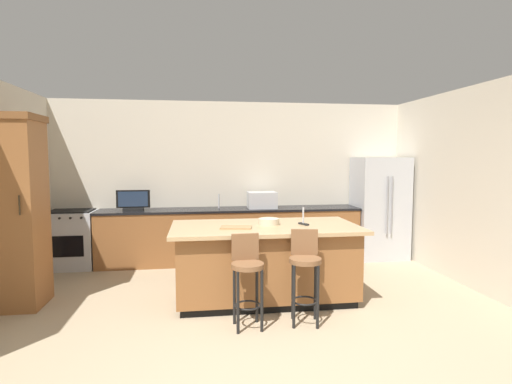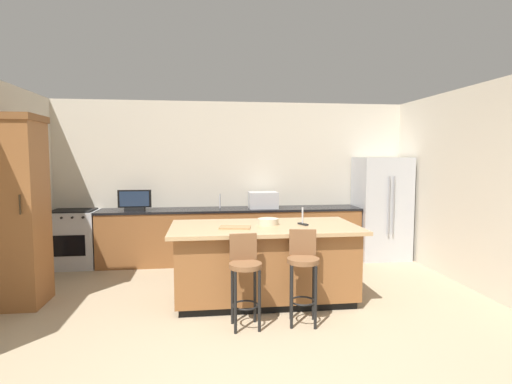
{
  "view_description": "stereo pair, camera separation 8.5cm",
  "coord_description": "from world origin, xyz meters",
  "px_view_note": "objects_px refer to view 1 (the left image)",
  "views": [
    {
      "loc": [
        -0.61,
        -3.06,
        1.77
      ],
      "look_at": [
        0.19,
        2.47,
        1.29
      ],
      "focal_mm": 28.26,
      "sensor_mm": 36.0,
      "label": 1
    },
    {
      "loc": [
        -0.52,
        -3.07,
        1.77
      ],
      "look_at": [
        0.19,
        2.47,
        1.29
      ],
      "focal_mm": 28.26,
      "sensor_mm": 36.0,
      "label": 2
    }
  ],
  "objects_px": {
    "fruit_bowl": "(269,222)",
    "bar_stool_left": "(247,272)",
    "cabinet_tower": "(16,208)",
    "bar_stool_right": "(305,268)",
    "refrigerator": "(379,208)",
    "tv_monitor": "(133,201)",
    "kitchen_island": "(265,262)",
    "cutting_board": "(236,227)",
    "range_oven": "(72,239)",
    "tv_remote": "(304,224)",
    "microwave": "(262,200)"
  },
  "relations": [
    {
      "from": "fruit_bowl",
      "to": "bar_stool_left",
      "type": "bearing_deg",
      "value": -114.1
    },
    {
      "from": "cabinet_tower",
      "to": "bar_stool_right",
      "type": "height_order",
      "value": "cabinet_tower"
    },
    {
      "from": "refrigerator",
      "to": "tv_monitor",
      "type": "bearing_deg",
      "value": -180.0
    },
    {
      "from": "kitchen_island",
      "to": "cutting_board",
      "type": "height_order",
      "value": "cutting_board"
    },
    {
      "from": "bar_stool_right",
      "to": "fruit_bowl",
      "type": "xyz_separation_m",
      "value": [
        -0.25,
        0.82,
        0.37
      ]
    },
    {
      "from": "fruit_bowl",
      "to": "range_oven",
      "type": "bearing_deg",
      "value": 147.91
    },
    {
      "from": "cutting_board",
      "to": "fruit_bowl",
      "type": "bearing_deg",
      "value": 23.88
    },
    {
      "from": "bar_stool_right",
      "to": "range_oven",
      "type": "bearing_deg",
      "value": 150.63
    },
    {
      "from": "refrigerator",
      "to": "tv_remote",
      "type": "bearing_deg",
      "value": -135.49
    },
    {
      "from": "refrigerator",
      "to": "tv_monitor",
      "type": "relative_size",
      "value": 3.36
    },
    {
      "from": "refrigerator",
      "to": "bar_stool_right",
      "type": "xyz_separation_m",
      "value": [
        -2.04,
        -2.58,
        -0.29
      ]
    },
    {
      "from": "microwave",
      "to": "bar_stool_right",
      "type": "relative_size",
      "value": 0.48
    },
    {
      "from": "kitchen_island",
      "to": "tv_monitor",
      "type": "relative_size",
      "value": 4.37
    },
    {
      "from": "refrigerator",
      "to": "fruit_bowl",
      "type": "bearing_deg",
      "value": -142.5
    },
    {
      "from": "range_oven",
      "to": "cabinet_tower",
      "type": "relative_size",
      "value": 0.41
    },
    {
      "from": "bar_stool_left",
      "to": "kitchen_island",
      "type": "bearing_deg",
      "value": 64.31
    },
    {
      "from": "microwave",
      "to": "tv_remote",
      "type": "distance_m",
      "value": 1.9
    },
    {
      "from": "microwave",
      "to": "fruit_bowl",
      "type": "xyz_separation_m",
      "value": [
        -0.2,
        -1.81,
        -0.08
      ]
    },
    {
      "from": "cabinet_tower",
      "to": "bar_stool_left",
      "type": "bearing_deg",
      "value": -20.3
    },
    {
      "from": "tv_monitor",
      "to": "bar_stool_right",
      "type": "relative_size",
      "value": 0.53
    },
    {
      "from": "tv_remote",
      "to": "range_oven",
      "type": "bearing_deg",
      "value": 127.37
    },
    {
      "from": "tv_remote",
      "to": "bar_stool_left",
      "type": "bearing_deg",
      "value": -159.33
    },
    {
      "from": "refrigerator",
      "to": "bar_stool_left",
      "type": "height_order",
      "value": "refrigerator"
    },
    {
      "from": "cabinet_tower",
      "to": "tv_monitor",
      "type": "distance_m",
      "value": 1.95
    },
    {
      "from": "cabinet_tower",
      "to": "bar_stool_right",
      "type": "xyz_separation_m",
      "value": [
        3.23,
        -0.95,
        -0.58
      ]
    },
    {
      "from": "refrigerator",
      "to": "bar_stool_right",
      "type": "height_order",
      "value": "refrigerator"
    },
    {
      "from": "kitchen_island",
      "to": "tv_remote",
      "type": "xyz_separation_m",
      "value": [
        0.48,
        -0.02,
        0.47
      ]
    },
    {
      "from": "range_oven",
      "to": "microwave",
      "type": "bearing_deg",
      "value": 0.02
    },
    {
      "from": "fruit_bowl",
      "to": "tv_remote",
      "type": "bearing_deg",
      "value": -9.65
    },
    {
      "from": "kitchen_island",
      "to": "tv_monitor",
      "type": "distance_m",
      "value": 2.66
    },
    {
      "from": "bar_stool_left",
      "to": "tv_remote",
      "type": "bearing_deg",
      "value": 40.27
    },
    {
      "from": "tv_monitor",
      "to": "tv_remote",
      "type": "height_order",
      "value": "tv_monitor"
    },
    {
      "from": "cabinet_tower",
      "to": "tv_remote",
      "type": "xyz_separation_m",
      "value": [
        3.41,
        -0.2,
        -0.23
      ]
    },
    {
      "from": "refrigerator",
      "to": "cutting_board",
      "type": "bearing_deg",
      "value": -144.4
    },
    {
      "from": "tv_monitor",
      "to": "cutting_board",
      "type": "height_order",
      "value": "tv_monitor"
    },
    {
      "from": "tv_monitor",
      "to": "tv_remote",
      "type": "bearing_deg",
      "value": -38.02
    },
    {
      "from": "refrigerator",
      "to": "bar_stool_left",
      "type": "bearing_deg",
      "value": -135.73
    },
    {
      "from": "kitchen_island",
      "to": "cutting_board",
      "type": "xyz_separation_m",
      "value": [
        -0.38,
        -0.13,
        0.46
      ]
    },
    {
      "from": "bar_stool_right",
      "to": "cutting_board",
      "type": "distance_m",
      "value": 0.99
    },
    {
      "from": "bar_stool_left",
      "to": "cutting_board",
      "type": "distance_m",
      "value": 0.75
    },
    {
      "from": "refrigerator",
      "to": "bar_stool_right",
      "type": "distance_m",
      "value": 3.3
    },
    {
      "from": "bar_stool_left",
      "to": "fruit_bowl",
      "type": "bearing_deg",
      "value": 62.47
    },
    {
      "from": "tv_monitor",
      "to": "range_oven",
      "type": "bearing_deg",
      "value": 177.01
    },
    {
      "from": "tv_monitor",
      "to": "tv_remote",
      "type": "relative_size",
      "value": 3.09
    },
    {
      "from": "microwave",
      "to": "bar_stool_left",
      "type": "bearing_deg",
      "value": -102.24
    },
    {
      "from": "cabinet_tower",
      "to": "bar_stool_left",
      "type": "xyz_separation_m",
      "value": [
        2.6,
        -0.96,
        -0.6
      ]
    },
    {
      "from": "cabinet_tower",
      "to": "microwave",
      "type": "height_order",
      "value": "cabinet_tower"
    },
    {
      "from": "cabinet_tower",
      "to": "cutting_board",
      "type": "xyz_separation_m",
      "value": [
        2.55,
        -0.31,
        -0.24
      ]
    },
    {
      "from": "microwave",
      "to": "bar_stool_left",
      "type": "xyz_separation_m",
      "value": [
        -0.57,
        -2.65,
        -0.47
      ]
    },
    {
      "from": "tv_monitor",
      "to": "fruit_bowl",
      "type": "bearing_deg",
      "value": -42.57
    }
  ]
}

